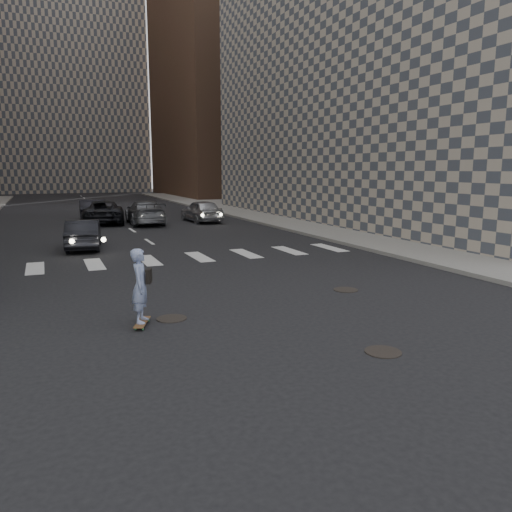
{
  "coord_description": "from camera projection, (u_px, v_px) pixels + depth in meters",
  "views": [
    {
      "loc": [
        -4.57,
        -9.87,
        3.44
      ],
      "look_at": [
        0.24,
        1.43,
        1.3
      ],
      "focal_mm": 35.0,
      "sensor_mm": 36.0,
      "label": 1
    }
  ],
  "objects": [
    {
      "name": "skateboarder",
      "position": [
        141.0,
        286.0,
        10.96
      ],
      "size": [
        0.59,
        0.89,
        1.74
      ],
      "rotation": [
        0.0,
        0.0,
        -0.39
      ],
      "color": "brown",
      "rests_on": "ground"
    },
    {
      "name": "traffic_car_c",
      "position": [
        104.0,
        212.0,
        31.99
      ],
      "size": [
        3.06,
        5.54,
        1.47
      ],
      "primitive_type": "imported",
      "rotation": [
        0.0,
        0.0,
        3.02
      ],
      "color": "black",
      "rests_on": "ground"
    },
    {
      "name": "traffic_car_d",
      "position": [
        201.0,
        211.0,
        32.96
      ],
      "size": [
        2.04,
        4.42,
        1.47
      ],
      "primitive_type": "imported",
      "rotation": [
        0.0,
        0.0,
        3.21
      ],
      "color": "silver",
      "rests_on": "ground"
    },
    {
      "name": "traffic_car_e",
      "position": [
        92.0,
        211.0,
        32.99
      ],
      "size": [
        1.78,
        4.58,
        1.49
      ],
      "primitive_type": "imported",
      "rotation": [
        0.0,
        0.0,
        3.09
      ],
      "color": "black",
      "rests_on": "ground"
    },
    {
      "name": "traffic_car_b",
      "position": [
        145.0,
        212.0,
        31.63
      ],
      "size": [
        2.32,
        5.25,
        1.5
      ],
      "primitive_type": "imported",
      "rotation": [
        0.0,
        0.0,
        3.1
      ],
      "color": "slate",
      "rests_on": "ground"
    },
    {
      "name": "building_right",
      "position": [
        407.0,
        55.0,
        33.31
      ],
      "size": [
        15.0,
        33.0,
        22.0
      ],
      "color": "#ADA08E",
      "rests_on": "ground"
    },
    {
      "name": "manhole_a",
      "position": [
        383.0,
        352.0,
        9.5
      ],
      "size": [
        0.7,
        0.7,
        0.02
      ],
      "primitive_type": "cylinder",
      "color": "black",
      "rests_on": "ground"
    },
    {
      "name": "sidewalk_right",
      "position": [
        339.0,
        218.0,
        35.01
      ],
      "size": [
        13.0,
        80.0,
        0.15
      ],
      "primitive_type": "cube",
      "color": "gray",
      "rests_on": "ground"
    },
    {
      "name": "ground",
      "position": [
        271.0,
        323.0,
        11.3
      ],
      "size": [
        160.0,
        160.0,
        0.0
      ],
      "primitive_type": "plane",
      "color": "black",
      "rests_on": "ground"
    },
    {
      "name": "tower_center",
      "position": [
        63.0,
        36.0,
        77.9
      ],
      "size": [
        22.0,
        20.0,
        48.0
      ],
      "primitive_type": "cube",
      "color": "#ADA08E",
      "rests_on": "ground"
    },
    {
      "name": "tower_right",
      "position": [
        235.0,
        57.0,
        65.79
      ],
      "size": [
        18.0,
        24.0,
        36.0
      ],
      "primitive_type": "cube",
      "color": "brown",
      "rests_on": "ground"
    },
    {
      "name": "manhole_b",
      "position": [
        172.0,
        318.0,
        11.62
      ],
      "size": [
        0.7,
        0.7,
        0.02
      ],
      "primitive_type": "cylinder",
      "color": "black",
      "rests_on": "ground"
    },
    {
      "name": "manhole_c",
      "position": [
        346.0,
        290.0,
        14.39
      ],
      "size": [
        0.7,
        0.7,
        0.02
      ],
      "primitive_type": "cylinder",
      "color": "black",
      "rests_on": "ground"
    },
    {
      "name": "traffic_car_a",
      "position": [
        84.0,
        234.0,
        21.8
      ],
      "size": [
        1.82,
        4.04,
        1.29
      ],
      "primitive_type": "imported",
      "rotation": [
        0.0,
        0.0,
        3.02
      ],
      "color": "black",
      "rests_on": "ground"
    }
  ]
}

